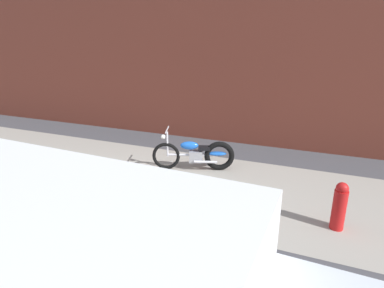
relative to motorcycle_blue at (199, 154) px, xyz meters
The scene contains 5 objects.
ground_plane 2.59m from the motorcycle_blue, 105.23° to the right, with size 80.00×80.00×0.00m, color #47474C.
sidewalk_slab 1.06m from the motorcycle_blue, 133.00° to the right, with size 36.00×3.50×0.01m, color #9E998E.
brick_building_wall 3.54m from the motorcycle_blue, 103.85° to the left, with size 36.00×0.50×5.11m, color brown.
motorcycle_blue is the anchor object (origin of this frame).
fire_hydrant 3.42m from the motorcycle_blue, 26.33° to the right, with size 0.22×0.22×0.84m.
Camera 1 is at (3.23, -4.16, 2.96)m, focal length 29.06 mm.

